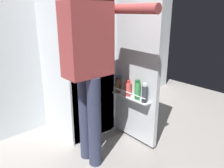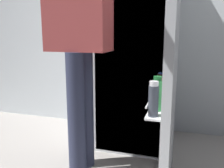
# 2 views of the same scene
# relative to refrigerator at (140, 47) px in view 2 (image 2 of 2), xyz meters

# --- Properties ---
(kitchen_wall) EXTENTS (4.40, 0.10, 2.48)m
(kitchen_wall) POSITION_rel_refrigerator_xyz_m (-0.02, 0.42, 0.38)
(kitchen_wall) COLOR silver
(kitchen_wall) RESTS_ON ground_plane
(refrigerator) EXTENTS (0.64, 1.23, 1.72)m
(refrigerator) POSITION_rel_refrigerator_xyz_m (0.00, 0.00, 0.00)
(refrigerator) COLOR silver
(refrigerator) RESTS_ON ground_plane
(person) EXTENTS (0.53, 0.73, 1.71)m
(person) POSITION_rel_refrigerator_xyz_m (-0.29, -0.56, 0.17)
(person) COLOR #2D334C
(person) RESTS_ON ground_plane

